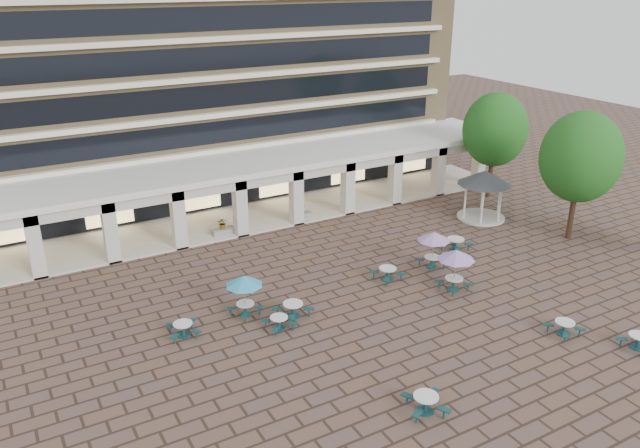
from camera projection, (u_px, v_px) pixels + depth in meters
The scene contains 19 objects.
ground at pixel (369, 306), 33.18m from camera, with size 120.00×120.00×0.00m, color brown.
apartment_building at pixel (194, 26), 49.00m from camera, with size 40.00×15.50×25.20m.
retail_arcade at pixel (254, 178), 43.99m from camera, with size 42.00×6.60×4.40m.
picnic_table_1 at pixel (426, 402), 25.05m from camera, with size 2.05×2.05×0.78m.
picnic_table_2 at pixel (638, 340), 29.34m from camera, with size 1.68×1.68×0.71m.
picnic_table_4 at pixel (244, 282), 31.61m from camera, with size 1.94×1.94×2.24m.
picnic_table_6 at pixel (434, 238), 36.82m from camera, with size 1.98×1.98×2.29m.
picnic_table_7 at pixel (564, 327), 30.45m from camera, with size 1.60×1.60×0.71m.
picnic_table_8 at pixel (279, 322), 30.93m from camera, with size 1.59×1.59×0.67m.
picnic_table_9 at pixel (293, 309), 32.00m from camera, with size 2.06×2.06×0.79m.
picnic_table_10 at pixel (388, 273), 35.86m from camera, with size 1.83×1.83×0.76m.
picnic_table_11 at pixel (456, 256), 34.11m from camera, with size 2.11×2.11×2.43m.
picnic_table_12 at pixel (183, 328), 30.33m from camera, with size 1.71×1.71×0.71m.
picnic_table_13 at pixel (455, 243), 39.65m from camera, with size 2.09×2.09×0.82m.
gazebo at pixel (484, 183), 44.07m from camera, with size 3.80×3.80×3.54m.
tree_east_a at pixel (581, 157), 39.63m from camera, with size 5.13×5.13×8.55m.
tree_east_c at pixel (495, 130), 47.50m from camera, with size 4.93×4.93×8.21m.
planter_left at pixel (223, 228), 41.92m from camera, with size 1.50×0.84×1.29m.
planter_right at pixel (301, 214), 44.69m from camera, with size 1.50×0.61×1.14m.
Camera 1 is at (-16.61, -24.05, 16.50)m, focal length 35.00 mm.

